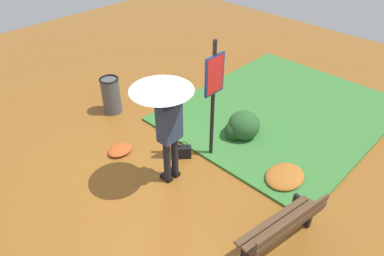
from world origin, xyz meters
The scene contains 10 objects.
ground_plane centered at (0.00, 0.00, 0.00)m, with size 18.00×18.00×0.00m, color brown.
grass_verge centered at (-3.36, 0.42, 0.03)m, with size 4.80×4.00×0.05m.
person_with_umbrella centered at (-0.09, 0.22, 1.55)m, with size 0.96×0.96×2.04m.
info_sign_post centered at (-1.13, 0.28, 1.44)m, with size 0.44×0.07×2.30m.
handbag centered at (-0.71, -0.04, 0.13)m, with size 0.32×0.31×0.37m.
park_bench centered at (-0.26, 2.38, 0.40)m, with size 1.40×0.58×0.75m.
trash_bin centered at (-0.73, -2.32, 0.42)m, with size 0.42×0.42×0.83m.
shrub_cluster centered at (-1.97, 0.35, 0.27)m, with size 0.70×0.64×0.58m.
leaf_pile_near_person centered at (0.04, -1.02, 0.05)m, with size 0.48×0.38×0.11m.
leaf_pile_by_bench centered at (-1.51, 1.67, 0.09)m, with size 0.78×0.62×0.17m.
Camera 1 is at (2.93, 3.74, 4.41)m, focal length 33.68 mm.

